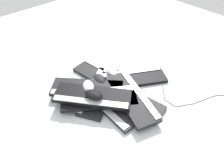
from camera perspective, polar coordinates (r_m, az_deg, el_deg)
The scene contains 15 objects.
ground_plane at distance 1.28m, azimuth 0.95°, elevation -1.92°, with size 3.20×3.20×0.00m, color silver.
keyboard_0 at distance 1.36m, azimuth 6.07°, elevation 1.64°, with size 0.45×0.36×0.03m.
keyboard_1 at distance 1.36m, azimuth -2.47°, elevation 1.99°, with size 0.21×0.46×0.03m.
keyboard_2 at distance 1.27m, azimuth -3.54°, elevation -2.00°, with size 0.45×0.35×0.03m.
keyboard_3 at distance 1.20m, azimuth -0.98°, elevation -5.33°, with size 0.16×0.44×0.03m.
keyboard_4 at distance 1.22m, azimuth 4.56°, elevation -4.41°, with size 0.23×0.46×0.03m.
keyboard_5 at distance 1.18m, azimuth -3.68°, elevation -4.16°, with size 0.44×0.38×0.03m.
keyboard_6 at distance 1.19m, azimuth 5.54°, elevation -3.71°, with size 0.29×0.46×0.03m.
keyboard_7 at distance 1.15m, azimuth -5.61°, elevation -3.53°, with size 0.39×0.44×0.03m.
keyboard_8 at distance 1.25m, azimuth -7.10°, elevation -1.33°, with size 0.41×0.42×0.03m.
mouse_0 at distance 1.30m, azimuth -3.58°, elevation 1.48°, with size 0.11×0.07×0.04m, color black.
mouse_1 at distance 1.36m, azimuth -0.06°, elevation 3.77°, with size 0.11×0.07×0.04m, color silver.
mouse_2 at distance 1.11m, azimuth -5.27°, elevation -3.08°, with size 0.11×0.07×0.04m, color black.
mouse_3 at distance 1.21m, azimuth -6.74°, elevation -0.69°, with size 0.11×0.07×0.04m, color #B7B7BC.
cable_0 at distance 1.34m, azimuth 22.77°, elevation -3.79°, with size 0.38×0.40×0.01m.
Camera 1 is at (-0.63, -0.65, 0.91)m, focal length 32.00 mm.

